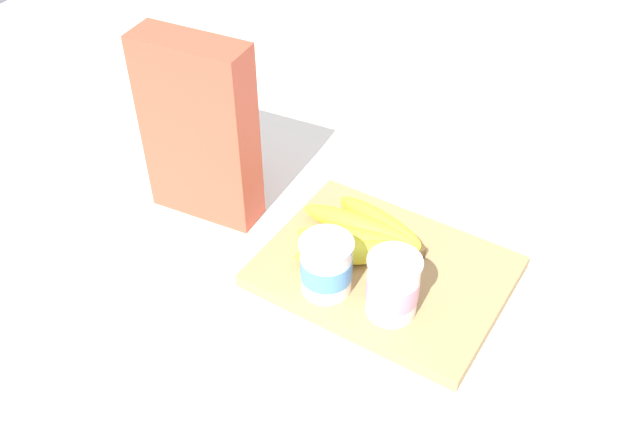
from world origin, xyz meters
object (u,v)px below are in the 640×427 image
at_px(yogurt_cup_back, 326,266).
at_px(banana_bunch, 364,235).
at_px(cereal_box, 199,131).
at_px(yogurt_cup_front, 393,286).
at_px(cutting_board, 384,271).

relative_size(yogurt_cup_back, banana_bunch, 0.42).
bearing_deg(yogurt_cup_back, cereal_box, -14.27).
bearing_deg(banana_bunch, yogurt_cup_back, 89.29).
height_order(cereal_box, yogurt_cup_back, cereal_box).
xyz_separation_m(cereal_box, yogurt_cup_front, (-0.36, 0.06, -0.08)).
height_order(cereal_box, yogurt_cup_front, cereal_box).
bearing_deg(cereal_box, banana_bunch, -178.94).
xyz_separation_m(yogurt_cup_front, banana_bunch, (0.09, -0.09, -0.03)).
bearing_deg(yogurt_cup_front, banana_bunch, -44.58).
bearing_deg(cutting_board, banana_bunch, -26.80).
bearing_deg(cutting_board, yogurt_cup_front, 123.64).
bearing_deg(banana_bunch, yogurt_cup_front, 135.42).
bearing_deg(yogurt_cup_back, yogurt_cup_front, -173.22).
xyz_separation_m(yogurt_cup_back, banana_bunch, (-0.00, -0.10, -0.02)).
distance_m(cutting_board, yogurt_cup_back, 0.11).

